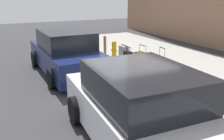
{
  "coord_description": "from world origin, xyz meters",
  "views": [
    {
      "loc": [
        -6.95,
        4.02,
        2.86
      ],
      "look_at": [
        -0.07,
        0.67,
        0.5
      ],
      "focal_mm": 39.75,
      "sensor_mm": 36.0,
      "label": 1
    }
  ],
  "objects_px": {
    "suitcase_maroon_8": "(137,61)",
    "suitcase_silver_10": "(124,54)",
    "bollard_post": "(105,46)",
    "suitcase_teal_6": "(152,68)",
    "suitcase_olive_0": "(223,98)",
    "suitcase_silver_3": "(181,79)",
    "parked_car_white_0": "(142,110)",
    "suitcase_maroon_1": "(204,95)",
    "suitcase_olive_7": "(142,63)",
    "parked_car_navy_1": "(66,53)",
    "suitcase_black_2": "(194,87)",
    "suitcase_navy_4": "(167,77)",
    "suitcase_red_5": "(161,69)",
    "fire_hydrant": "(114,49)",
    "suitcase_black_9": "(128,59)"
  },
  "relations": [
    {
      "from": "suitcase_maroon_8",
      "to": "suitcase_silver_10",
      "type": "xyz_separation_m",
      "value": [
        1.02,
        0.01,
        0.06
      ]
    },
    {
      "from": "bollard_post",
      "to": "suitcase_teal_6",
      "type": "bearing_deg",
      "value": -177.11
    },
    {
      "from": "suitcase_olive_0",
      "to": "suitcase_silver_3",
      "type": "bearing_deg",
      "value": 1.03
    },
    {
      "from": "suitcase_silver_3",
      "to": "parked_car_white_0",
      "type": "height_order",
      "value": "parked_car_white_0"
    },
    {
      "from": "suitcase_olive_0",
      "to": "bollard_post",
      "type": "distance_m",
      "value": 6.42
    },
    {
      "from": "suitcase_maroon_1",
      "to": "suitcase_olive_7",
      "type": "relative_size",
      "value": 0.81
    },
    {
      "from": "suitcase_silver_3",
      "to": "suitcase_silver_10",
      "type": "distance_m",
      "value": 3.48
    },
    {
      "from": "suitcase_teal_6",
      "to": "parked_car_navy_1",
      "type": "height_order",
      "value": "parked_car_navy_1"
    },
    {
      "from": "suitcase_black_2",
      "to": "suitcase_silver_3",
      "type": "distance_m",
      "value": 0.51
    },
    {
      "from": "bollard_post",
      "to": "parked_car_navy_1",
      "type": "relative_size",
      "value": 0.2
    },
    {
      "from": "parked_car_white_0",
      "to": "suitcase_olive_0",
      "type": "bearing_deg",
      "value": -87.11
    },
    {
      "from": "suitcase_olive_7",
      "to": "parked_car_white_0",
      "type": "bearing_deg",
      "value": 147.23
    },
    {
      "from": "suitcase_maroon_8",
      "to": "parked_car_white_0",
      "type": "relative_size",
      "value": 0.15
    },
    {
      "from": "suitcase_teal_6",
      "to": "parked_car_navy_1",
      "type": "distance_m",
      "value": 3.19
    },
    {
      "from": "suitcase_olive_7",
      "to": "suitcase_navy_4",
      "type": "bearing_deg",
      "value": 179.76
    },
    {
      "from": "parked_car_navy_1",
      "to": "suitcase_maroon_1",
      "type": "bearing_deg",
      "value": -153.38
    },
    {
      "from": "suitcase_olive_0",
      "to": "suitcase_teal_6",
      "type": "distance_m",
      "value": 2.93
    },
    {
      "from": "suitcase_navy_4",
      "to": "suitcase_olive_7",
      "type": "bearing_deg",
      "value": -0.24
    },
    {
      "from": "suitcase_silver_10",
      "to": "parked_car_white_0",
      "type": "bearing_deg",
      "value": 154.87
    },
    {
      "from": "suitcase_silver_3",
      "to": "suitcase_black_2",
      "type": "bearing_deg",
      "value": -174.5
    },
    {
      "from": "suitcase_silver_10",
      "to": "suitcase_maroon_1",
      "type": "bearing_deg",
      "value": 178.63
    },
    {
      "from": "suitcase_olive_0",
      "to": "parked_car_white_0",
      "type": "height_order",
      "value": "parked_car_white_0"
    },
    {
      "from": "suitcase_maroon_8",
      "to": "parked_car_navy_1",
      "type": "height_order",
      "value": "parked_car_navy_1"
    },
    {
      "from": "suitcase_olive_0",
      "to": "suitcase_maroon_8",
      "type": "xyz_separation_m",
      "value": [
        3.94,
        -0.01,
        -0.05
      ]
    },
    {
      "from": "suitcase_teal_6",
      "to": "suitcase_navy_4",
      "type": "bearing_deg",
      "value": 174.66
    },
    {
      "from": "suitcase_red_5",
      "to": "suitcase_olive_7",
      "type": "relative_size",
      "value": 1.08
    },
    {
      "from": "suitcase_red_5",
      "to": "fire_hydrant",
      "type": "xyz_separation_m",
      "value": [
        3.29,
        0.06,
        0.01
      ]
    },
    {
      "from": "suitcase_red_5",
      "to": "parked_car_white_0",
      "type": "relative_size",
      "value": 0.25
    },
    {
      "from": "suitcase_maroon_1",
      "to": "suitcase_black_2",
      "type": "distance_m",
      "value": 0.49
    },
    {
      "from": "suitcase_black_9",
      "to": "fire_hydrant",
      "type": "distance_m",
      "value": 1.34
    },
    {
      "from": "suitcase_black_2",
      "to": "suitcase_black_9",
      "type": "height_order",
      "value": "suitcase_black_9"
    },
    {
      "from": "suitcase_maroon_1",
      "to": "suitcase_teal_6",
      "type": "xyz_separation_m",
      "value": [
        2.43,
        -0.09,
        0.06
      ]
    },
    {
      "from": "suitcase_black_2",
      "to": "parked_car_navy_1",
      "type": "xyz_separation_m",
      "value": [
        4.07,
        2.4,
        0.32
      ]
    },
    {
      "from": "suitcase_maroon_8",
      "to": "fire_hydrant",
      "type": "bearing_deg",
      "value": 1.66
    },
    {
      "from": "suitcase_olive_0",
      "to": "suitcase_silver_10",
      "type": "xyz_separation_m",
      "value": [
        4.96,
        -0.0,
        0.0
      ]
    },
    {
      "from": "suitcase_maroon_1",
      "to": "parked_car_white_0",
      "type": "bearing_deg",
      "value": 105.29
    },
    {
      "from": "suitcase_navy_4",
      "to": "suitcase_olive_7",
      "type": "distance_m",
      "value": 1.43
    },
    {
      "from": "suitcase_maroon_1",
      "to": "suitcase_navy_4",
      "type": "relative_size",
      "value": 1.38
    },
    {
      "from": "fire_hydrant",
      "to": "parked_car_white_0",
      "type": "distance_m",
      "value": 6.35
    },
    {
      "from": "suitcase_black_2",
      "to": "suitcase_navy_4",
      "type": "height_order",
      "value": "suitcase_black_2"
    },
    {
      "from": "suitcase_olive_7",
      "to": "parked_car_navy_1",
      "type": "distance_m",
      "value": 2.81
    },
    {
      "from": "suitcase_olive_7",
      "to": "parked_car_white_0",
      "type": "xyz_separation_m",
      "value": [
        -3.55,
        2.29,
        0.22
      ]
    },
    {
      "from": "suitcase_red_5",
      "to": "parked_car_white_0",
      "type": "xyz_separation_m",
      "value": [
        -2.6,
        2.41,
        0.2
      ]
    },
    {
      "from": "suitcase_teal_6",
      "to": "bollard_post",
      "type": "relative_size",
      "value": 0.78
    },
    {
      "from": "suitcase_silver_3",
      "to": "suitcase_maroon_1",
      "type": "bearing_deg",
      "value": 175.6
    },
    {
      "from": "suitcase_black_2",
      "to": "suitcase_maroon_8",
      "type": "bearing_deg",
      "value": 0.18
    },
    {
      "from": "suitcase_olive_0",
      "to": "fire_hydrant",
      "type": "xyz_separation_m",
      "value": [
        5.77,
        0.04,
        0.06
      ]
    },
    {
      "from": "suitcase_black_9",
      "to": "parked_car_navy_1",
      "type": "bearing_deg",
      "value": 75.22
    },
    {
      "from": "fire_hydrant",
      "to": "bollard_post",
      "type": "bearing_deg",
      "value": 13.11
    },
    {
      "from": "suitcase_silver_3",
      "to": "suitcase_navy_4",
      "type": "relative_size",
      "value": 1.27
    }
  ]
}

